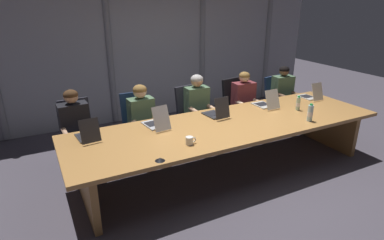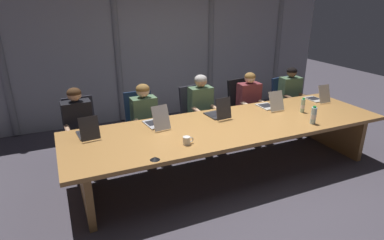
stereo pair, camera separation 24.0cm
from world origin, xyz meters
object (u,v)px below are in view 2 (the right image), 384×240
at_px(office_chair_right_mid, 243,115).
at_px(coffee_mug_near, 187,140).
at_px(person_center, 203,107).
at_px(laptop_right_end, 317,98).
at_px(person_left_end, 79,125).
at_px(office_chair_left_end, 84,140).
at_px(office_chair_center, 197,123).
at_px(water_bottle_secondary, 303,106).
at_px(office_chair_right_end, 286,109).
at_px(person_left_mid, 146,117).
at_px(conference_mic_left_side, 155,158).
at_px(laptop_left_mid, 156,122).
at_px(laptop_left_end, 88,132).
at_px(office_chair_left_mid, 142,131).
at_px(laptop_right_mid, 270,105).
at_px(person_right_end, 292,96).
at_px(water_bottle_primary, 313,116).
at_px(person_right_mid, 251,102).
at_px(laptop_center, 218,113).

xyz_separation_m(office_chair_right_mid, coffee_mug_near, (-1.70, -1.43, 0.40)).
bearing_deg(person_center, laptop_right_end, 73.60).
bearing_deg(person_left_end, office_chair_left_end, 160.61).
distance_m(office_chair_center, water_bottle_secondary, 1.72).
xyz_separation_m(office_chair_right_mid, office_chair_right_end, (0.95, -0.00, -0.02)).
relative_size(person_left_mid, conference_mic_left_side, 10.47).
distance_m(laptop_left_mid, person_left_end, 1.12).
height_order(office_chair_right_mid, conference_mic_left_side, office_chair_right_mid).
bearing_deg(office_chair_right_mid, office_chair_left_end, -98.13).
xyz_separation_m(laptop_left_end, laptop_left_mid, (0.89, -0.01, 0.00)).
xyz_separation_m(office_chair_left_end, water_bottle_secondary, (3.09, -1.09, 0.46)).
bearing_deg(office_chair_center, laptop_right_end, 58.38).
bearing_deg(office_chair_left_end, laptop_left_mid, 47.57).
relative_size(office_chair_left_mid, water_bottle_secondary, 4.34).
xyz_separation_m(laptop_left_mid, laptop_right_mid, (1.85, 0.00, -0.00)).
bearing_deg(coffee_mug_near, person_right_end, 25.63).
bearing_deg(person_center, conference_mic_left_side, -39.42).
relative_size(office_chair_left_end, water_bottle_primary, 3.94).
bearing_deg(person_left_mid, office_chair_right_mid, 92.62).
relative_size(office_chair_left_end, person_left_mid, 0.86).
distance_m(laptop_left_end, person_center, 1.94).
distance_m(laptop_left_end, person_right_end, 3.72).
bearing_deg(laptop_right_mid, office_chair_center, 50.60).
relative_size(office_chair_right_end, person_left_mid, 0.81).
relative_size(person_left_end, person_right_mid, 1.04).
bearing_deg(person_center, office_chair_right_end, 96.04).
bearing_deg(water_bottle_primary, person_left_end, 155.29).
xyz_separation_m(laptop_center, conference_mic_left_side, (-1.24, -0.89, -0.04)).
xyz_separation_m(water_bottle_primary, water_bottle_secondary, (0.19, 0.42, -0.01)).
bearing_deg(laptop_center, coffee_mug_near, 125.14).
height_order(office_chair_center, person_right_end, person_right_end).
bearing_deg(office_chair_left_mid, laptop_right_mid, 69.62).
bearing_deg(laptop_right_mid, coffee_mug_near, 111.52).
distance_m(office_chair_left_mid, person_left_mid, 0.34).
relative_size(office_chair_right_mid, person_left_end, 0.83).
relative_size(office_chair_left_end, office_chair_center, 1.02).
distance_m(laptop_left_mid, office_chair_left_end, 1.24).
bearing_deg(laptop_left_end, person_right_mid, -84.05).
bearing_deg(person_left_mid, laptop_right_end, 75.77).
bearing_deg(person_right_end, person_left_end, -84.43).
bearing_deg(person_right_end, person_left_mid, -84.38).
xyz_separation_m(office_chair_left_mid, coffee_mug_near, (0.17, -1.43, 0.41)).
relative_size(laptop_left_mid, person_left_end, 0.40).
bearing_deg(office_chair_center, coffee_mug_near, -38.78).
relative_size(laptop_left_end, laptop_right_mid, 0.93).
xyz_separation_m(person_left_end, conference_mic_left_side, (0.63, -1.49, 0.06)).
bearing_deg(person_right_mid, person_left_mid, -86.42).
bearing_deg(conference_mic_left_side, laptop_left_end, 121.92).
height_order(laptop_left_end, coffee_mug_near, laptop_left_end).
bearing_deg(laptop_center, laptop_right_end, -95.14).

